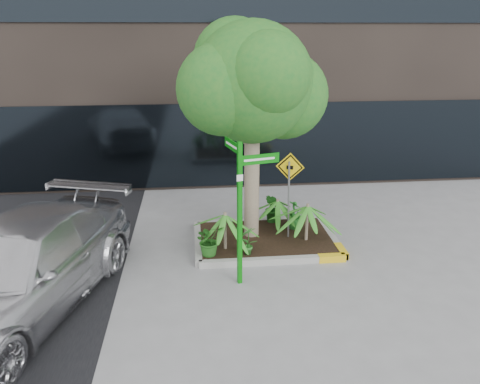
{
  "coord_description": "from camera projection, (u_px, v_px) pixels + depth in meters",
  "views": [
    {
      "loc": [
        -1.44,
        -9.72,
        4.78
      ],
      "look_at": [
        -0.42,
        0.2,
        1.33
      ],
      "focal_mm": 35.0,
      "sensor_mm": 36.0,
      "label": 1
    }
  ],
  "objects": [
    {
      "name": "tree",
      "position": [
        252.0,
        83.0,
        10.08
      ],
      "size": [
        3.39,
        3.01,
        5.09
      ],
      "color": "gray",
      "rests_on": "ground"
    },
    {
      "name": "shrub_c",
      "position": [
        248.0,
        240.0,
        10.14
      ],
      "size": [
        0.48,
        0.48,
        0.66
      ],
      "primitive_type": "imported",
      "rotation": [
        0.0,
        0.0,
        3.72
      ],
      "color": "#256A21",
      "rests_on": "planter"
    },
    {
      "name": "parked_car",
      "position": [
        19.0,
        269.0,
        8.22
      ],
      "size": [
        3.85,
        6.03,
        1.63
      ],
      "primitive_type": "imported",
      "rotation": [
        0.0,
        0.0,
        -0.3
      ],
      "color": "silver",
      "rests_on": "ground"
    },
    {
      "name": "street_sign_post",
      "position": [
        241.0,
        198.0,
        8.86
      ],
      "size": [
        0.98,
        0.83,
        2.88
      ],
      "rotation": [
        0.0,
        0.0,
        0.26
      ],
      "color": "#0A780D",
      "rests_on": "ground"
    },
    {
      "name": "cattle_sign",
      "position": [
        289.0,
        182.0,
        10.51
      ],
      "size": [
        0.61,
        0.28,
        2.08
      ],
      "rotation": [
        0.0,
        0.0,
        -0.36
      ],
      "color": "slate",
      "rests_on": "ground"
    },
    {
      "name": "shrub_a",
      "position": [
        210.0,
        240.0,
        10.1
      ],
      "size": [
        0.81,
        0.81,
        0.7
      ],
      "primitive_type": "imported",
      "rotation": [
        0.0,
        0.0,
        0.37
      ],
      "color": "#22601B",
      "rests_on": "planter"
    },
    {
      "name": "planter",
      "position": [
        267.0,
        239.0,
        11.09
      ],
      "size": [
        3.35,
        2.36,
        0.15
      ],
      "color": "#9E9E99",
      "rests_on": "ground"
    },
    {
      "name": "palm_back",
      "position": [
        278.0,
        201.0,
        11.53
      ],
      "size": [
        0.79,
        0.79,
        0.87
      ],
      "color": "gray",
      "rests_on": "ground"
    },
    {
      "name": "palm_left",
      "position": [
        225.0,
        215.0,
        10.24
      ],
      "size": [
        0.98,
        0.98,
        1.09
      ],
      "color": "gray",
      "rests_on": "ground"
    },
    {
      "name": "shrub_b",
      "position": [
        294.0,
        214.0,
        11.48
      ],
      "size": [
        0.53,
        0.53,
        0.72
      ],
      "primitive_type": "imported",
      "rotation": [
        0.0,
        0.0,
        1.95
      ],
      "color": "#217023",
      "rests_on": "planter"
    },
    {
      "name": "shrub_d",
      "position": [
        273.0,
        208.0,
        11.8
      ],
      "size": [
        0.53,
        0.53,
        0.77
      ],
      "primitive_type": "imported",
      "rotation": [
        0.0,
        0.0,
        5.02
      ],
      "color": "#1A5618",
      "rests_on": "planter"
    },
    {
      "name": "palm_front",
      "position": [
        308.0,
        206.0,
        10.67
      ],
      "size": [
        1.01,
        1.01,
        1.12
      ],
      "color": "gray",
      "rests_on": "ground"
    },
    {
      "name": "ground",
      "position": [
        259.0,
        248.0,
        10.84
      ],
      "size": [
        80.0,
        80.0,
        0.0
      ],
      "primitive_type": "plane",
      "color": "gray",
      "rests_on": "ground"
    }
  ]
}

